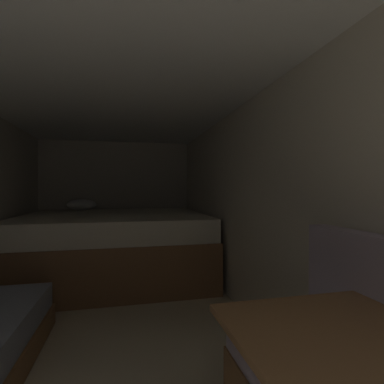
# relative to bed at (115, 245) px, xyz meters

# --- Properties ---
(ground_plane) EXTENTS (7.14, 7.14, 0.00)m
(ground_plane) POSITION_rel_bed_xyz_m (0.00, -1.50, -0.41)
(ground_plane) COLOR beige
(wall_back) EXTENTS (2.53, 0.05, 1.95)m
(wall_back) POSITION_rel_bed_xyz_m (0.00, 1.10, 0.56)
(wall_back) COLOR beige
(wall_back) RESTS_ON ground
(wall_right) EXTENTS (0.05, 5.14, 1.95)m
(wall_right) POSITION_rel_bed_xyz_m (1.24, -1.50, 0.56)
(wall_right) COLOR beige
(wall_right) RESTS_ON ground
(ceiling_slab) EXTENTS (2.53, 5.14, 0.05)m
(ceiling_slab) POSITION_rel_bed_xyz_m (0.00, -1.50, 1.57)
(ceiling_slab) COLOR white
(ceiling_slab) RESTS_ON wall_left
(bed) EXTENTS (2.31, 2.06, 1.00)m
(bed) POSITION_rel_bed_xyz_m (0.00, 0.00, 0.00)
(bed) COLOR brown
(bed) RESTS_ON ground
(dinette_table) EXTENTS (0.68, 0.64, 0.72)m
(dinette_table) POSITION_rel_bed_xyz_m (0.79, -3.22, 0.20)
(dinette_table) COLOR brown
(dinette_table) RESTS_ON ground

